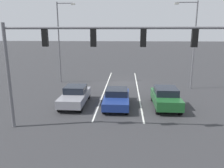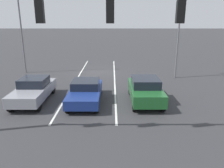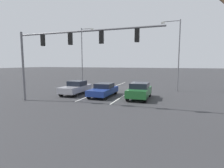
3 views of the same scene
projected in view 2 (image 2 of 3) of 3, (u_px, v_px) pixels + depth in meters
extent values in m
plane|color=#333335|center=(98.00, 72.00, 22.36)|extent=(240.00, 240.00, 0.00)
cube|color=silver|center=(115.00, 79.00, 19.54)|extent=(0.12, 17.87, 0.01)
cube|color=silver|center=(77.00, 79.00, 19.54)|extent=(0.12, 17.87, 0.01)
cube|color=#1E5928|center=(145.00, 92.00, 13.98)|extent=(1.90, 4.20, 0.71)
cube|color=black|center=(145.00, 82.00, 13.86)|extent=(1.68, 2.01, 0.53)
cube|color=red|center=(150.00, 80.00, 15.90)|extent=(0.24, 0.06, 0.12)
cube|color=red|center=(132.00, 80.00, 15.90)|extent=(0.24, 0.06, 0.12)
cylinder|color=black|center=(163.00, 106.00, 12.63)|extent=(0.22, 0.68, 0.68)
cylinder|color=black|center=(135.00, 106.00, 12.63)|extent=(0.22, 0.68, 0.68)
cylinder|color=black|center=(153.00, 90.00, 15.52)|extent=(0.22, 0.68, 0.68)
cylinder|color=black|center=(130.00, 90.00, 15.52)|extent=(0.22, 0.68, 0.68)
cube|color=gray|center=(33.00, 92.00, 14.11)|extent=(1.86, 4.48, 0.63)
cube|color=black|center=(34.00, 82.00, 14.21)|extent=(1.64, 1.75, 0.54)
cube|color=red|center=(52.00, 80.00, 16.18)|extent=(0.24, 0.06, 0.12)
cube|color=red|center=(35.00, 80.00, 16.18)|extent=(0.24, 0.06, 0.12)
cylinder|color=black|center=(38.00, 106.00, 12.61)|extent=(0.22, 0.68, 0.68)
cylinder|color=black|center=(10.00, 106.00, 12.61)|extent=(0.22, 0.68, 0.68)
cylinder|color=black|center=(53.00, 89.00, 15.78)|extent=(0.22, 0.68, 0.68)
cylinder|color=black|center=(31.00, 89.00, 15.78)|extent=(0.22, 0.68, 0.68)
cube|color=navy|center=(85.00, 93.00, 13.99)|extent=(1.94, 4.50, 0.58)
cube|color=black|center=(86.00, 84.00, 14.11)|extent=(1.71, 1.80, 0.49)
cube|color=red|center=(98.00, 82.00, 16.07)|extent=(0.24, 0.06, 0.12)
cube|color=red|center=(80.00, 82.00, 16.07)|extent=(0.24, 0.06, 0.12)
cylinder|color=black|center=(97.00, 108.00, 12.44)|extent=(0.22, 0.60, 0.60)
cylinder|color=black|center=(67.00, 108.00, 12.44)|extent=(0.22, 0.60, 0.60)
cylinder|color=black|center=(100.00, 89.00, 15.70)|extent=(0.22, 0.60, 0.60)
cylinder|color=black|center=(77.00, 89.00, 15.70)|extent=(0.22, 0.60, 0.60)
cube|color=black|center=(181.00, 11.00, 8.47)|extent=(0.32, 0.22, 0.95)
sphere|color=#4C0C0C|center=(180.00, 3.00, 8.55)|extent=(0.20, 0.20, 0.20)
sphere|color=#4C420C|center=(179.00, 11.00, 8.63)|extent=(0.20, 0.20, 0.20)
sphere|color=#19D83F|center=(179.00, 18.00, 8.71)|extent=(0.20, 0.20, 0.20)
cube|color=black|center=(110.00, 11.00, 8.47)|extent=(0.32, 0.22, 0.95)
sphere|color=#4C0C0C|center=(110.00, 3.00, 8.55)|extent=(0.20, 0.20, 0.20)
sphere|color=#4C420C|center=(110.00, 11.00, 8.63)|extent=(0.20, 0.20, 0.20)
sphere|color=#19D83F|center=(110.00, 18.00, 8.71)|extent=(0.20, 0.20, 0.20)
cube|color=black|center=(40.00, 11.00, 8.47)|extent=(0.32, 0.22, 0.95)
sphere|color=#4C0C0C|center=(40.00, 3.00, 8.55)|extent=(0.20, 0.20, 0.20)
sphere|color=#4C420C|center=(41.00, 11.00, 8.63)|extent=(0.20, 0.20, 0.20)
sphere|color=#19D83F|center=(42.00, 18.00, 8.71)|extent=(0.20, 0.20, 0.20)
cylinder|color=slate|center=(21.00, 27.00, 20.74)|extent=(0.14, 0.14, 8.99)
cylinder|color=slate|center=(179.00, 29.00, 18.84)|extent=(0.14, 0.14, 8.72)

